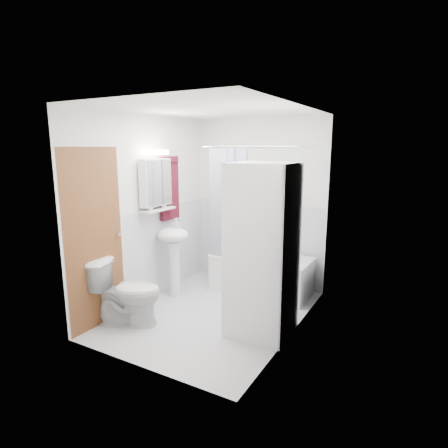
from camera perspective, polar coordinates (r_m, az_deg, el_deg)
The scene contains 20 objects.
floor at distance 4.71m, azimuth -1.66°, elevation -13.45°, with size 2.60×2.60×0.00m, color silver.
room_walls at distance 4.29m, azimuth -1.78°, elevation 4.83°, with size 2.60×2.60×2.60m.
wainscot at distance 4.73m, azimuth 0.13°, elevation -5.52°, with size 1.98×2.58×2.58m.
door at distance 4.53m, azimuth -15.76°, elevation -1.49°, with size 0.05×2.00×2.00m.
bathtub at distance 5.26m, azimuth 5.68°, elevation -7.37°, with size 1.35×0.64×0.52m.
tub_spout at distance 5.34m, azimuth 9.20°, elevation -1.00°, with size 0.04×0.04×0.12m, color silver.
curtain_rod at distance 4.74m, azimuth 4.81°, elevation 11.67°, with size 0.02×0.02×1.53m, color silver.
shower_curtain at distance 4.97m, azimuth 0.54°, elevation 3.03°, with size 0.55×0.02×1.45m.
sink at distance 5.05m, azimuth -7.68°, elevation -3.28°, with size 0.44×0.37×1.04m.
medicine_cabinet at distance 4.89m, azimuth -10.35°, elevation 6.42°, with size 0.13×0.50×0.71m.
shelf at distance 4.92m, azimuth -10.06°, elevation 2.18°, with size 0.18×0.54×0.03m, color silver.
shower_caddy at distance 5.25m, azimuth 9.78°, elevation 2.23°, with size 0.22×0.06×0.02m, color silver.
towel at distance 5.17m, azimuth -8.32°, elevation 5.56°, with size 0.07×0.36×0.87m.
washer_dryer at distance 4.00m, azimuth 5.83°, elevation -3.97°, with size 0.69×0.68×1.84m.
toilet at distance 4.46m, azimuth -14.52°, elevation -10.01°, with size 0.43×0.77×0.76m, color white.
soap_pump at distance 4.98m, azimuth -7.26°, elevation -0.57°, with size 0.08×0.17×0.08m, color gray.
shelf_bottle at distance 4.80m, azimuth -11.21°, elevation 2.47°, with size 0.07×0.18×0.07m, color gray.
shelf_cup at distance 5.01m, azimuth -9.22°, elevation 3.09°, with size 0.10×0.09×0.10m, color gray.
shampoo_a at distance 5.28m, azimuth 8.51°, elevation 3.16°, with size 0.13×0.17×0.13m, color gray.
shampoo_b at distance 5.25m, azimuth 9.72°, elevation 2.78°, with size 0.08×0.21×0.08m, color navy.
Camera 1 is at (2.20, -3.65, 2.00)m, focal length 30.00 mm.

